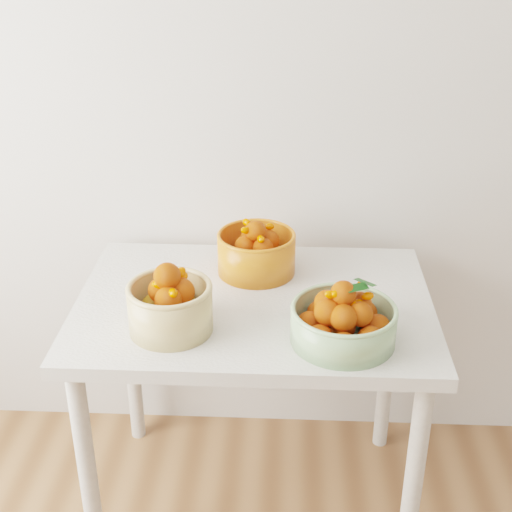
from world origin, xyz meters
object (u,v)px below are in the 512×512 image
(table, at_px, (254,329))
(bowl_green, at_px, (343,321))
(bowl_orange, at_px, (256,251))
(bowl_cream, at_px, (170,306))

(table, height_order, bowl_green, bowl_green)
(bowl_orange, bearing_deg, bowl_green, -57.30)
(bowl_cream, xyz_separation_m, bowl_green, (0.44, -0.03, -0.01))
(bowl_green, height_order, bowl_orange, bowl_green)
(bowl_green, relative_size, bowl_orange, 0.96)
(table, bearing_deg, bowl_orange, 90.46)
(bowl_orange, bearing_deg, table, -89.54)
(bowl_cream, height_order, bowl_green, bowl_cream)
(bowl_cream, bearing_deg, bowl_orange, 58.48)
(bowl_cream, bearing_deg, bowl_green, -4.22)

